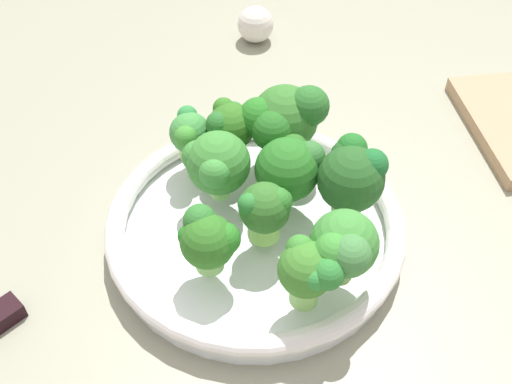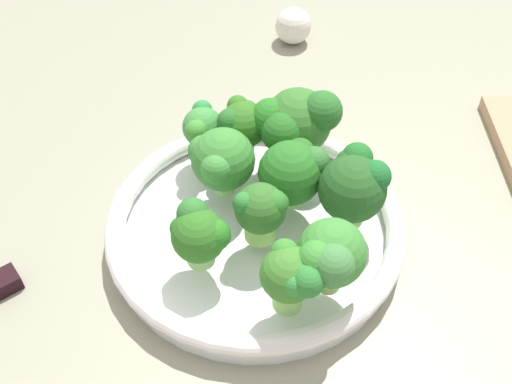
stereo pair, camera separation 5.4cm
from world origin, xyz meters
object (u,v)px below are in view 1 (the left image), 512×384
broccoli_floret_2 (209,240)px  garlic_bulb (256,24)px  broccoli_floret_6 (266,209)px  bowl (256,226)px  broccoli_floret_0 (283,119)px  broccoli_floret_1 (230,125)px  broccoli_floret_7 (216,164)px  broccoli_floret_8 (352,175)px  broccoli_floret_5 (187,135)px  broccoli_floret_4 (290,168)px  broccoli_floret_3 (344,247)px  broccoli_floret_9 (309,271)px

broccoli_floret_2 → garlic_bulb: (28.08, 29.25, -4.23)cm
broccoli_floret_6 → garlic_bulb: 37.32cm
bowl → broccoli_floret_0: size_ratio=3.50×
broccoli_floret_1 → broccoli_floret_7: 5.62cm
broccoli_floret_0 → broccoli_floret_8: (0.02, -9.35, -0.35)cm
bowl → broccoli_floret_6: size_ratio=4.78×
broccoli_floret_2 → broccoli_floret_6: size_ratio=0.99×
broccoli_floret_1 → broccoli_floret_6: bearing=-110.3°
broccoli_floret_0 → broccoli_floret_6: (-7.99, -7.35, -1.05)cm
broccoli_floret_5 → broccoli_floret_7: broccoli_floret_7 is taller
broccoli_floret_0 → broccoli_floret_8: size_ratio=1.14×
broccoli_floret_4 → garlic_bulb: 32.73cm
broccoli_floret_8 → garlic_bulb: bearing=65.7°
broccoli_floret_1 → broccoli_floret_3: broccoli_floret_3 is taller
broccoli_floret_0 → garlic_bulb: size_ratio=1.67×
broccoli_floret_1 → broccoli_floret_8: (4.21, -12.28, 0.19)cm
broccoli_floret_1 → broccoli_floret_5: (-3.49, 2.30, -0.90)cm
broccoli_floret_2 → broccoli_floret_5: broccoli_floret_2 is taller
broccoli_floret_3 → broccoli_floret_1: bearing=83.0°
broccoli_floret_3 → broccoli_floret_4: 10.54cm
broccoli_floret_4 → garlic_bulb: bearing=57.0°
broccoli_floret_5 → broccoli_floret_9: bearing=-96.2°
broccoli_floret_2 → broccoli_floret_5: 13.66cm
broccoli_floret_1 → broccoli_floret_5: broccoli_floret_1 is taller
broccoli_floret_5 → broccoli_floret_7: size_ratio=0.73×
broccoli_floret_2 → garlic_bulb: broccoli_floret_2 is taller
garlic_bulb → broccoli_floret_0: bearing=-122.7°
bowl → broccoli_floret_1: broccoli_floret_1 is taller
broccoli_floret_0 → broccoli_floret_6: bearing=-137.4°
bowl → garlic_bulb: size_ratio=5.82×
broccoli_floret_5 → broccoli_floret_6: bearing=-91.4°
bowl → broccoli_floret_8: size_ratio=3.98×
broccoli_floret_7 → broccoli_floret_2: bearing=-130.3°
bowl → broccoli_floret_3: 11.74cm
broccoli_floret_8 → garlic_bulb: broccoli_floret_8 is taller
broccoli_floret_2 → broccoli_floret_4: (10.43, 2.07, 0.36)cm
broccoli_floret_2 → broccoli_floret_6: bearing=-3.5°
broccoli_floret_9 → broccoli_floret_2: bearing=116.8°
broccoli_floret_4 → broccoli_floret_8: (3.36, -4.43, 0.48)cm
broccoli_floret_1 → broccoli_floret_4: size_ratio=0.95×
bowl → broccoli_floret_2: bearing=-162.6°
broccoli_floret_4 → bowl: bearing=-179.7°
garlic_bulb → broccoli_floret_7: bearing=-134.7°
broccoli_floret_0 → broccoli_floret_5: 9.40cm
broccoli_floret_2 → broccoli_floret_0: bearing=26.9°
broccoli_floret_6 → garlic_bulb: bearing=53.0°
broccoli_floret_1 → broccoli_floret_5: size_ratio=1.22×
broccoli_floret_0 → broccoli_floret_4: bearing=-124.1°
bowl → broccoli_floret_6: 5.64cm
bowl → broccoli_floret_9: bearing=-105.1°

